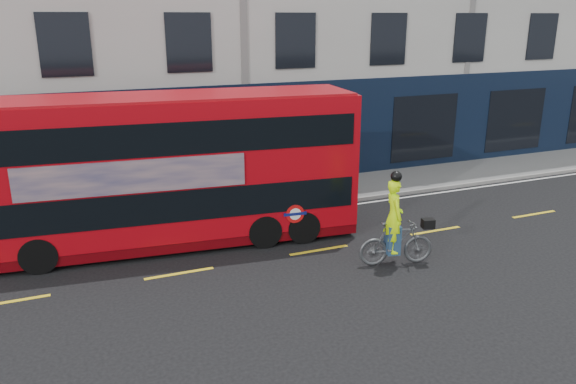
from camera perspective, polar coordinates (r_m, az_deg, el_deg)
ground at (r=14.87m, az=5.66°, el=-8.03°), size 120.00×120.00×0.00m
pavement at (r=20.40m, az=-2.85°, el=-0.61°), size 60.00×3.00×0.12m
kerb at (r=19.06m, az=-1.34°, el=-1.89°), size 60.00×0.12×0.13m
road_edge_line at (r=18.82m, az=-1.01°, el=-2.35°), size 58.00×0.10×0.01m
lane_dashes at (r=16.08m, az=3.16°, el=-5.92°), size 58.00×0.12×0.01m
bus at (r=16.25m, az=-11.94°, el=2.23°), size 10.90×3.48×4.32m
cyclist at (r=15.13m, az=10.88°, el=-4.21°), size 2.09×1.02×2.60m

